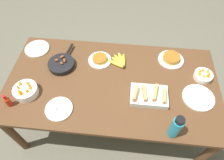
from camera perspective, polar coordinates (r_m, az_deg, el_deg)
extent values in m
plane|color=#666051|center=(2.40, 0.00, -10.54)|extent=(14.00, 14.00, 0.00)
cube|color=brown|center=(1.80, 0.00, -0.90)|extent=(1.90, 1.00, 0.03)
cylinder|color=brown|center=(2.16, -26.29, -13.79)|extent=(0.07, 0.07, 0.67)
cylinder|color=brown|center=(2.07, 25.32, -18.72)|extent=(0.07, 0.07, 0.67)
cylinder|color=brown|center=(2.55, -19.25, 4.21)|extent=(0.07, 0.07, 0.67)
cylinder|color=brown|center=(2.47, 22.09, 0.88)|extent=(0.07, 0.07, 0.67)
ellipsoid|color=yellow|center=(1.93, 3.33, 5.50)|extent=(0.05, 0.18, 0.03)
ellipsoid|color=yellow|center=(1.93, 2.67, 5.69)|extent=(0.10, 0.20, 0.04)
ellipsoid|color=yellow|center=(1.92, 2.06, 5.41)|extent=(0.14, 0.18, 0.03)
ellipsoid|color=yellow|center=(1.91, 1.75, 5.04)|extent=(0.15, 0.15, 0.04)
ellipsoid|color=yellow|center=(1.90, 1.06, 4.71)|extent=(0.19, 0.11, 0.03)
cylinder|color=#4C3819|center=(1.87, 3.39, 3.67)|extent=(0.02, 0.02, 0.04)
cube|color=silver|center=(1.71, 10.50, -4.46)|extent=(0.31, 0.21, 0.05)
cube|color=#F29E56|center=(1.64, 6.76, -3.85)|extent=(0.05, 0.14, 0.05)
cube|color=#F29E56|center=(1.66, 9.21, -3.77)|extent=(0.04, 0.15, 0.05)
cube|color=#F29E56|center=(1.68, 12.22, -3.60)|extent=(0.05, 0.16, 0.05)
cube|color=#F29E56|center=(1.68, 14.70, -4.49)|extent=(0.03, 0.13, 0.04)
cylinder|color=black|center=(1.96, -14.13, 3.94)|extent=(0.24, 0.24, 0.01)
cylinder|color=black|center=(1.94, -14.28, 4.44)|extent=(0.25, 0.25, 0.04)
cylinder|color=black|center=(2.05, -12.09, 8.58)|extent=(0.05, 0.15, 0.02)
ellipsoid|color=brown|center=(1.94, -15.53, 5.52)|extent=(0.04, 0.04, 0.03)
ellipsoid|color=brown|center=(1.91, -13.45, 5.52)|extent=(0.04, 0.06, 0.03)
ellipsoid|color=brown|center=(1.90, -14.20, 4.68)|extent=(0.04, 0.04, 0.03)
ellipsoid|color=brown|center=(1.95, -14.09, 6.44)|extent=(0.05, 0.05, 0.03)
cylinder|color=white|center=(2.03, 16.44, 5.58)|extent=(0.24, 0.24, 0.02)
cylinder|color=gold|center=(2.01, 16.62, 6.12)|extent=(0.16, 0.16, 0.04)
cylinder|color=#9B601E|center=(1.99, 16.77, 6.54)|extent=(0.16, 0.16, 0.00)
cylinder|color=white|center=(1.94, -3.48, 5.64)|extent=(0.22, 0.22, 0.02)
cylinder|color=gold|center=(1.93, -3.52, 6.11)|extent=(0.14, 0.14, 0.03)
cylinder|color=#9B601E|center=(1.92, -3.54, 6.46)|extent=(0.14, 0.14, 0.00)
cylinder|color=white|center=(1.69, -14.92, -8.00)|extent=(0.22, 0.22, 0.02)
cylinder|color=#B2B2B7|center=(1.68, -15.71, -8.07)|extent=(0.08, 0.09, 0.01)
cube|color=#B2B2B7|center=(1.69, -13.58, -6.64)|extent=(0.04, 0.05, 0.00)
cylinder|color=white|center=(1.84, 23.42, -4.61)|extent=(0.27, 0.27, 0.02)
cylinder|color=#B2B2B7|center=(1.85, 24.21, -3.83)|extent=(0.01, 0.13, 0.01)
cube|color=#B2B2B7|center=(1.80, 24.49, -6.30)|extent=(0.03, 0.05, 0.00)
cylinder|color=white|center=(2.19, -20.59, 8.37)|extent=(0.24, 0.24, 0.02)
cylinder|color=#B2B2B7|center=(2.17, -19.95, 8.75)|extent=(0.06, 0.10, 0.01)
cube|color=#B2B2B7|center=(2.15, -21.38, 7.49)|extent=(0.04, 0.05, 0.00)
cylinder|color=white|center=(1.84, -23.39, -2.88)|extent=(0.20, 0.20, 0.07)
cone|color=orange|center=(1.79, -22.38, -2.01)|extent=(0.04, 0.04, 0.04)
cone|color=orange|center=(1.81, -22.64, -1.28)|extent=(0.05, 0.05, 0.04)
cone|color=orange|center=(1.83, -23.07, -0.70)|extent=(0.04, 0.04, 0.04)
cone|color=orange|center=(1.84, -24.79, -0.77)|extent=(0.05, 0.05, 0.05)
cone|color=orange|center=(1.82, -25.35, -1.76)|extent=(0.03, 0.03, 0.06)
cone|color=orange|center=(1.80, -25.00, -2.89)|extent=(0.06, 0.06, 0.04)
cone|color=orange|center=(1.78, -24.70, -3.32)|extent=(0.04, 0.04, 0.06)
cone|color=orange|center=(1.77, -23.15, -2.75)|extent=(0.05, 0.05, 0.05)
cylinder|color=white|center=(1.98, 24.59, 1.10)|extent=(0.16, 0.16, 0.05)
cone|color=orange|center=(1.96, 26.14, 1.67)|extent=(0.03, 0.03, 0.05)
cone|color=orange|center=(1.97, 25.76, 2.44)|extent=(0.05, 0.05, 0.05)
cone|color=orange|center=(1.96, 24.56, 2.69)|extent=(0.04, 0.04, 0.05)
cone|color=orange|center=(1.94, 23.86, 2.36)|extent=(0.04, 0.05, 0.06)
cone|color=orange|center=(1.93, 23.89, 1.58)|extent=(0.04, 0.05, 0.04)
cone|color=orange|center=(1.92, 24.85, 1.08)|extent=(0.03, 0.03, 0.04)
cone|color=orange|center=(1.93, 25.78, 1.21)|extent=(0.06, 0.06, 0.06)
cylinder|color=teal|center=(1.53, 17.66, -12.88)|extent=(0.08, 0.08, 0.21)
cylinder|color=black|center=(1.42, 18.88, -10.89)|extent=(0.06, 0.06, 0.04)
cylinder|color=#B72814|center=(1.83, -27.47, -5.61)|extent=(0.05, 0.05, 0.08)
cone|color=#B72814|center=(1.79, -28.12, -4.70)|extent=(0.05, 0.05, 0.02)
cylinder|color=red|center=(1.77, -28.44, -4.25)|extent=(0.03, 0.03, 0.03)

